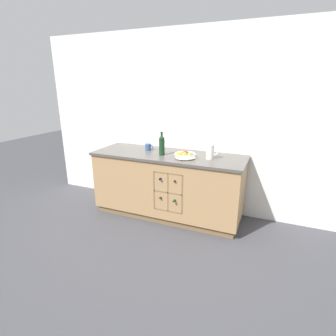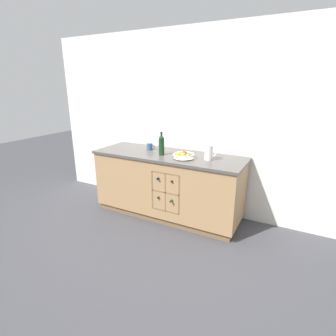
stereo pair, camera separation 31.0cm
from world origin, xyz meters
TOP-DOWN VIEW (x-y plane):
  - ground_plane at (0.00, 0.00)m, footprint 14.00×14.00m
  - back_wall at (0.00, 0.41)m, footprint 4.45×0.06m
  - kitchen_island at (0.00, -0.00)m, footprint 2.09×0.74m
  - fruit_bowl at (0.28, -0.10)m, footprint 0.28×0.28m
  - white_pitcher at (0.59, -0.01)m, footprint 0.16×0.11m
  - ceramic_mug at (-0.35, 0.10)m, footprint 0.12×0.09m
  - standing_wine_bottle at (-0.06, -0.08)m, footprint 0.08×0.08m

SIDE VIEW (x-z plane):
  - ground_plane at x=0.00m, z-range 0.00..0.00m
  - kitchen_island at x=0.00m, z-range 0.01..0.91m
  - fruit_bowl at x=0.28m, z-range 0.90..0.99m
  - ceramic_mug at x=-0.35m, z-range 0.91..1.00m
  - white_pitcher at x=0.59m, z-range 0.91..1.10m
  - standing_wine_bottle at x=-0.06m, z-range 0.89..1.20m
  - back_wall at x=0.00m, z-range 0.00..2.55m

